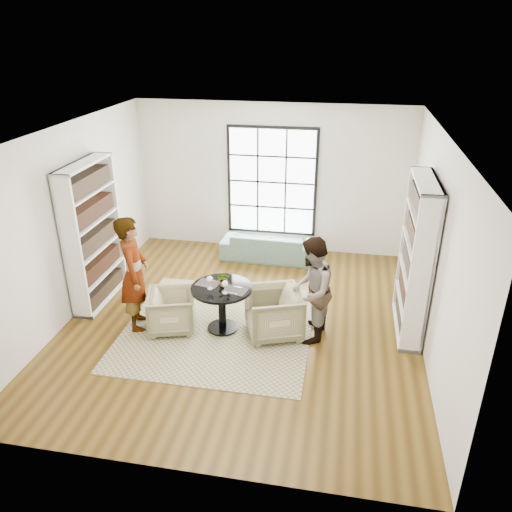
% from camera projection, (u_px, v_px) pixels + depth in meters
% --- Properties ---
extents(ground, '(6.00, 6.00, 0.00)m').
position_uv_depth(ground, '(242.00, 322.00, 8.00)').
color(ground, brown).
extents(room_shell, '(6.00, 6.01, 6.00)m').
position_uv_depth(room_shell, '(249.00, 237.00, 7.95)').
color(room_shell, silver).
rests_on(room_shell, ground).
extents(rug, '(2.88, 2.88, 0.01)m').
position_uv_depth(rug, '(219.00, 327.00, 7.84)').
color(rug, tan).
rests_on(rug, ground).
extents(pedestal_table, '(0.93, 0.93, 0.74)m').
position_uv_depth(pedestal_table, '(222.00, 299.00, 7.59)').
color(pedestal_table, black).
rests_on(pedestal_table, ground).
extents(sofa, '(1.90, 0.79, 0.55)m').
position_uv_depth(sofa, '(269.00, 245.00, 10.06)').
color(sofa, gray).
rests_on(sofa, ground).
extents(armchair_left, '(0.88, 0.86, 0.64)m').
position_uv_depth(armchair_left, '(172.00, 311.00, 7.68)').
color(armchair_left, tan).
rests_on(armchair_left, ground).
extents(armchair_right, '(1.03, 1.02, 0.74)m').
position_uv_depth(armchair_right, '(273.00, 313.00, 7.54)').
color(armchair_right, tan).
rests_on(armchair_right, ground).
extents(person_left, '(0.60, 0.76, 1.83)m').
position_uv_depth(person_left, '(134.00, 274.00, 7.52)').
color(person_left, gray).
rests_on(person_left, ground).
extents(person_right, '(0.69, 0.85, 1.63)m').
position_uv_depth(person_right, '(311.00, 291.00, 7.26)').
color(person_right, gray).
rests_on(person_right, ground).
extents(placemat_left, '(0.39, 0.32, 0.01)m').
position_uv_depth(placemat_left, '(208.00, 283.00, 7.60)').
color(placemat_left, '#282623').
rests_on(placemat_left, pedestal_table).
extents(placemat_right, '(0.39, 0.32, 0.01)m').
position_uv_depth(placemat_right, '(235.00, 290.00, 7.40)').
color(placemat_right, '#282623').
rests_on(placemat_right, pedestal_table).
extents(cutlery_left, '(0.18, 0.24, 0.01)m').
position_uv_depth(cutlery_left, '(208.00, 283.00, 7.60)').
color(cutlery_left, silver).
rests_on(cutlery_left, placemat_left).
extents(cutlery_right, '(0.18, 0.24, 0.01)m').
position_uv_depth(cutlery_right, '(235.00, 290.00, 7.40)').
color(cutlery_right, silver).
rests_on(cutlery_right, placemat_right).
extents(wine_glass_left, '(0.10, 0.10, 0.21)m').
position_uv_depth(wine_glass_left, '(210.00, 280.00, 7.39)').
color(wine_glass_left, silver).
rests_on(wine_glass_left, pedestal_table).
extents(wine_glass_right, '(0.09, 0.09, 0.20)m').
position_uv_depth(wine_glass_right, '(225.00, 284.00, 7.27)').
color(wine_glass_right, silver).
rests_on(wine_glass_right, pedestal_table).
extents(flower_centerpiece, '(0.25, 0.23, 0.22)m').
position_uv_depth(flower_centerpiece, '(224.00, 279.00, 7.50)').
color(flower_centerpiece, gray).
rests_on(flower_centerpiece, pedestal_table).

